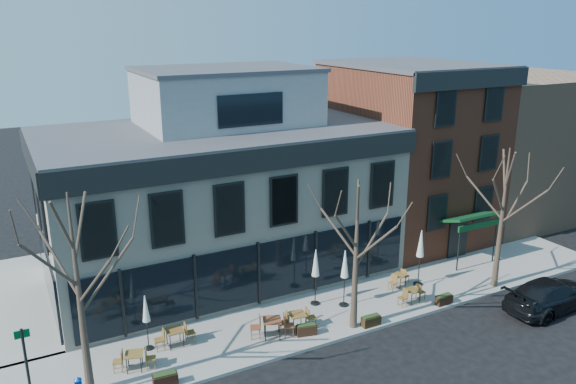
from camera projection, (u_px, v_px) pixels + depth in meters
name	position (u px, v px, depth m)	size (l,w,h in m)	color
ground	(258.00, 308.00, 27.82)	(120.00, 120.00, 0.00)	black
sidewalk_front	(337.00, 310.00, 27.43)	(33.50, 4.70, 0.15)	gray
sidewalk_side	(2.00, 306.00, 27.86)	(4.50, 12.00, 0.15)	gray
corner_building	(219.00, 190.00, 30.77)	(18.39, 10.39, 11.10)	beige
red_brick_building	(407.00, 150.00, 36.19)	(8.20, 11.78, 11.18)	brown
bg_building	(504.00, 142.00, 41.70)	(12.00, 12.00, 10.00)	#8C664C
tree_corner	(79.00, 294.00, 20.09)	(3.93, 3.98, 7.92)	#382B21
tree_mid	(356.00, 253.00, 24.76)	(3.50, 3.55, 7.04)	#382B21
tree_right	(502.00, 217.00, 28.70)	(3.72, 3.77, 7.48)	#382B21
sign_pole	(27.00, 366.00, 19.57)	(0.50, 0.10, 3.40)	black
parked_sedan	(551.00, 295.00, 27.49)	(2.16, 5.32, 1.54)	black
cafe_set_0	(134.00, 359.00, 22.50)	(1.76, 0.94, 0.91)	brown
cafe_set_1	(175.00, 336.00, 24.16)	(1.80, 0.74, 0.94)	brown
cafe_set_2	(272.00, 326.00, 24.83)	(2.03, 1.20, 1.05)	brown
cafe_set_3	(297.00, 320.00, 25.45)	(1.85, 0.82, 0.96)	brown
cafe_set_4	(412.00, 294.00, 27.89)	(1.67, 0.71, 0.87)	brown
cafe_set_5	(399.00, 279.00, 29.60)	(1.62, 0.86, 0.83)	brown
umbrella_0	(146.00, 311.00, 23.56)	(0.40, 0.40, 2.52)	black
umbrella_2	(316.00, 266.00, 27.29)	(0.47, 0.47, 2.92)	black
umbrella_3	(345.00, 267.00, 27.14)	(0.47, 0.47, 2.93)	black
umbrella_4	(421.00, 246.00, 29.31)	(0.50, 0.50, 3.10)	black
planter_0	(165.00, 379.00, 21.58)	(0.98, 0.46, 0.53)	black
planter_1	(307.00, 330.00, 25.08)	(0.97, 0.57, 0.51)	black
planter_2	(371.00, 321.00, 25.84)	(0.91, 0.38, 0.51)	#312110
planter_3	(444.00, 299.00, 27.81)	(0.90, 0.37, 0.50)	black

